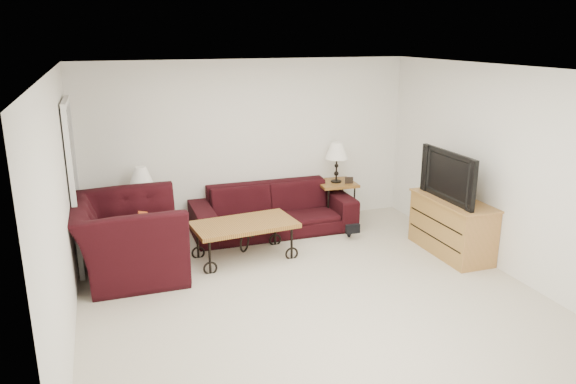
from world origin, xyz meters
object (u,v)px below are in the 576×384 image
Objects in this scene: side_table_left at (145,224)px; lamp_left at (142,186)px; television at (455,175)px; coffee_table at (245,240)px; sofa at (273,209)px; side_table_right at (336,201)px; backpack at (349,224)px; lamp_right at (337,162)px; tv_stand at (452,226)px; armchair at (129,237)px.

lamp_left is at bearing 0.00° from side_table_left.
coffee_table is at bearing -105.19° from television.
sofa is 1.07m from coffee_table.
side_table_right is 2.10m from television.
sofa reaches higher than backpack.
side_table_right is at bearing 9.41° from sofa.
tv_stand is at bearing -61.97° from lamp_right.
sofa is at bearing 51.79° from coffee_table.
sofa is 3.82× the size of lamp_right.
lamp_left is 4.21m from television.
television reaches higher than armchair.
side_table_right is 2.97m from lamp_left.
television is (3.83, -1.73, 0.26)m from lamp_left.
lamp_right reaches higher than armchair.
lamp_left is at bearing -180.00° from lamp_right.
lamp_right is at bearing -152.49° from television.
sofa is 2.26m from armchair.
armchair is at bearing 169.99° from tv_stand.
side_table_right is 0.56× the size of television.
lamp_left is 0.41× the size of coffee_table.
backpack is at bearing -85.81° from armchair.
tv_stand is at bearing 90.00° from television.
lamp_right is 2.04m from tv_stand.
lamp_left is 1.10m from armchair.
sofa is 1.91m from lamp_left.
backpack is (2.81, -0.77, -0.61)m from lamp_left.
side_table_left is 4.28m from television.
side_table_left is 3.00m from lamp_right.
television is 1.65m from backpack.
television reaches higher than lamp_left.
armchair is (-1.44, 0.01, 0.22)m from coffee_table.
side_table_left is 0.49× the size of television.
tv_stand is at bearing -37.71° from sofa.
lamp_left is 0.38× the size of armchair.
lamp_left reaches higher than backpack.
side_table_left is 1.00× the size of lamp_left.
television reaches higher than sofa.
coffee_table is (1.18, -1.01, -0.03)m from side_table_left.
tv_stand is 1.43m from backpack.
armchair is at bearing -104.19° from side_table_left.
side_table_right is 0.63m from lamp_right.
tv_stand is at bearing -24.23° from side_table_left.
coffee_table is 1.05× the size of tv_stand.
lamp_left is at bearing 162.63° from backpack.
lamp_left is at bearing 139.43° from coffee_table.
television reaches higher than tv_stand.
coffee_table is at bearing -173.53° from backpack.
television is (0.90, -1.73, 0.77)m from side_table_right.
side_table_left reaches higher than coffee_table.
sofa reaches higher than side_table_left.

